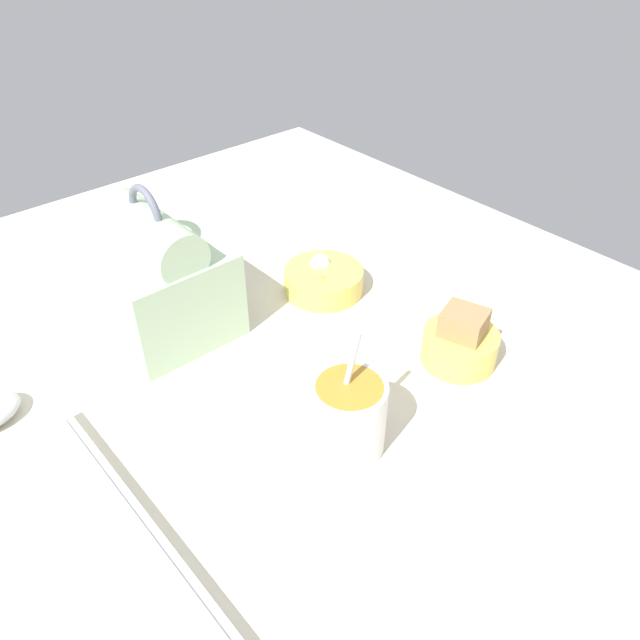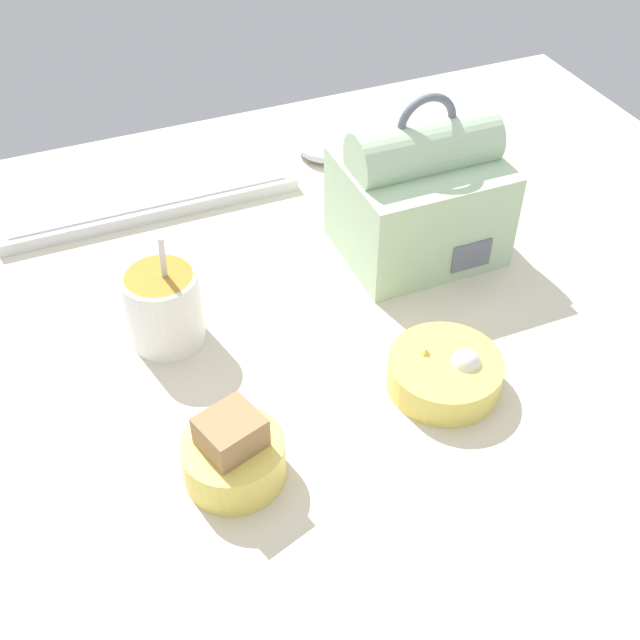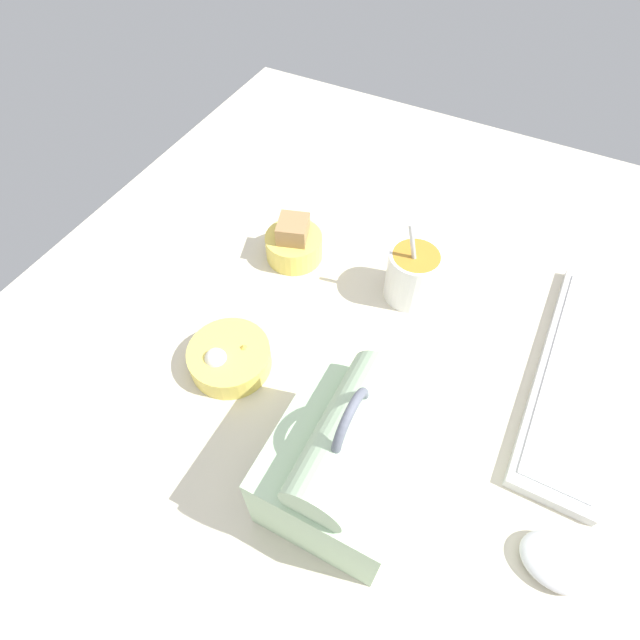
{
  "view_description": "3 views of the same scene",
  "coord_description": "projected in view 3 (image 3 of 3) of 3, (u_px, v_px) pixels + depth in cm",
  "views": [
    {
      "loc": [
        -49.21,
        41.99,
        57.74
      ],
      "look_at": [
        1.2,
        -1.98,
        7.0
      ],
      "focal_mm": 35.0,
      "sensor_mm": 36.0,
      "label": 1
    },
    {
      "loc": [
        -23.59,
        -61.87,
        66.52
      ],
      "look_at": [
        1.2,
        -1.98,
        7.0
      ],
      "focal_mm": 45.0,
      "sensor_mm": 36.0,
      "label": 2
    },
    {
      "loc": [
        41.37,
        18.73,
        67.15
      ],
      "look_at": [
        1.2,
        -1.98,
        7.0
      ],
      "focal_mm": 28.0,
      "sensor_mm": 36.0,
      "label": 3
    }
  ],
  "objects": [
    {
      "name": "soup_cup",
      "position": [
        412.0,
        274.0,
        0.81
      ],
      "size": [
        8.59,
        8.59,
        15.43
      ],
      "color": "white",
      "rests_on": "desk_surface"
    },
    {
      "name": "lunch_bag",
      "position": [
        346.0,
        459.0,
        0.59
      ],
      "size": [
        19.2,
        16.39,
        21.99
      ],
      "color": "#B7D6AD",
      "rests_on": "desk_surface"
    },
    {
      "name": "desk_surface",
      "position": [
        334.0,
        342.0,
        0.8
      ],
      "size": [
        140.0,
        110.0,
        2.0
      ],
      "color": "beige",
      "rests_on": "ground"
    },
    {
      "name": "bento_bowl_sandwich",
      "position": [
        294.0,
        244.0,
        0.88
      ],
      "size": [
        10.04,
        10.04,
        8.15
      ],
      "color": "#EFD65B",
      "rests_on": "desk_surface"
    },
    {
      "name": "bento_bowl_snacks",
      "position": [
        230.0,
        357.0,
        0.75
      ],
      "size": [
        12.34,
        12.34,
        5.28
      ],
      "color": "#EFD65B",
      "rests_on": "desk_surface"
    },
    {
      "name": "computer_mouse",
      "position": [
        558.0,
        562.0,
        0.58
      ],
      "size": [
        6.68,
        8.89,
        2.87
      ],
      "color": "silver",
      "rests_on": "desk_surface"
    },
    {
      "name": "keyboard",
      "position": [
        579.0,
        376.0,
        0.74
      ],
      "size": [
        41.74,
        11.36,
        2.1
      ],
      "color": "silver",
      "rests_on": "desk_surface"
    }
  ]
}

